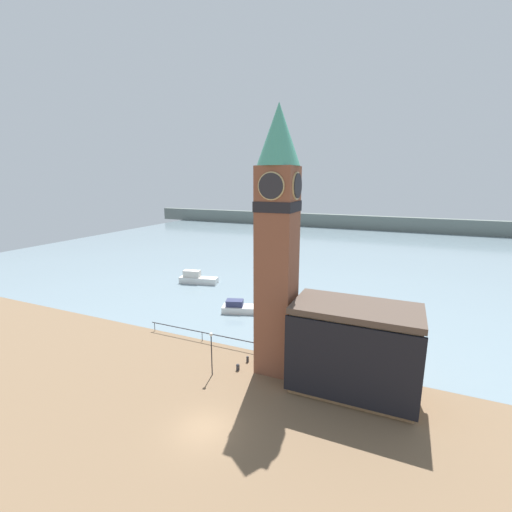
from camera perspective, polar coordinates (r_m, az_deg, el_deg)
ground_plane at (r=28.33m, az=-8.72°, el=-26.54°), size 160.00×160.00×0.00m
water at (r=93.09m, az=15.45°, el=1.10°), size 160.00×120.00×0.00m
far_shoreline at (r=132.01m, az=18.02°, el=5.32°), size 180.00×3.00×5.00m
pier_railing at (r=39.89m, az=-8.99°, el=-12.54°), size 13.96×0.08×1.09m
clock_tower at (r=30.40m, az=3.58°, el=3.03°), size 3.71×3.71×24.05m
pier_building at (r=30.97m, az=15.96°, el=-14.69°), size 10.41×5.74×7.70m
boat_near at (r=47.56m, az=-2.68°, el=-8.59°), size 5.62×3.62×1.71m
boat_far at (r=61.13m, az=-9.80°, el=-3.73°), size 6.95×3.19×2.26m
mooring_bollard_near at (r=35.67m, az=-1.42°, el=-16.74°), size 0.26×0.26×0.63m
mooring_bollard_far at (r=34.39m, az=-3.04°, el=-17.96°), size 0.34×0.34×0.65m
lamp_post at (r=32.60m, az=-7.45°, el=-14.65°), size 0.32×0.32×4.26m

